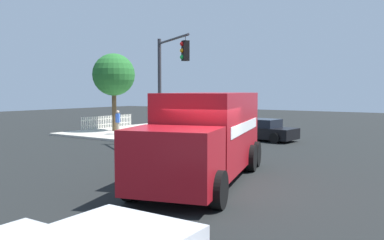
{
  "coord_description": "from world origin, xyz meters",
  "views": [
    {
      "loc": [
        10.48,
        6.34,
        3.03
      ],
      "look_at": [
        -0.31,
        -1.0,
        2.08
      ],
      "focal_mm": 37.85,
      "sensor_mm": 36.0,
      "label": 1
    }
  ],
  "objects_px": {
    "delivery_truck": "(206,135)",
    "sedan_black": "(260,130)",
    "traffic_light_secondary": "(168,74)",
    "pedestrian_near_corner": "(118,121)",
    "shade_tree_near": "(114,75)"
  },
  "relations": [
    {
      "from": "delivery_truck",
      "to": "sedan_black",
      "type": "bearing_deg",
      "value": -164.31
    },
    {
      "from": "delivery_truck",
      "to": "traffic_light_secondary",
      "type": "bearing_deg",
      "value": -133.01
    },
    {
      "from": "delivery_truck",
      "to": "pedestrian_near_corner",
      "type": "bearing_deg",
      "value": -123.46
    },
    {
      "from": "sedan_black",
      "to": "shade_tree_near",
      "type": "relative_size",
      "value": 0.8
    },
    {
      "from": "delivery_truck",
      "to": "pedestrian_near_corner",
      "type": "xyz_separation_m",
      "value": [
        -7.88,
        -11.92,
        -0.49
      ]
    },
    {
      "from": "delivery_truck",
      "to": "sedan_black",
      "type": "xyz_separation_m",
      "value": [
        -11.29,
        -3.17,
        -0.9
      ]
    },
    {
      "from": "delivery_truck",
      "to": "traffic_light_secondary",
      "type": "distance_m",
      "value": 8.35
    },
    {
      "from": "sedan_black",
      "to": "shade_tree_near",
      "type": "bearing_deg",
      "value": -80.16
    },
    {
      "from": "delivery_truck",
      "to": "traffic_light_secondary",
      "type": "relative_size",
      "value": 1.41
    },
    {
      "from": "traffic_light_secondary",
      "to": "delivery_truck",
      "type": "bearing_deg",
      "value": 46.99
    },
    {
      "from": "sedan_black",
      "to": "pedestrian_near_corner",
      "type": "height_order",
      "value": "pedestrian_near_corner"
    },
    {
      "from": "sedan_black",
      "to": "shade_tree_near",
      "type": "xyz_separation_m",
      "value": [
        1.85,
        -10.65,
        3.54
      ]
    },
    {
      "from": "sedan_black",
      "to": "shade_tree_near",
      "type": "distance_m",
      "value": 11.37
    },
    {
      "from": "pedestrian_near_corner",
      "to": "shade_tree_near",
      "type": "height_order",
      "value": "shade_tree_near"
    },
    {
      "from": "traffic_light_secondary",
      "to": "sedan_black",
      "type": "bearing_deg",
      "value": 155.33
    }
  ]
}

